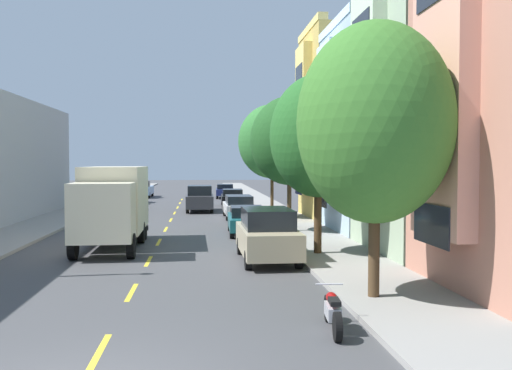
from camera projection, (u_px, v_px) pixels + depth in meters
The scene contains 21 objects.
ground_plane at pixel (173, 216), 38.64m from camera, with size 160.00×160.00×0.00m, color #424244.
sidewalk_left at pixel (59, 218), 35.97m from camera, with size 3.20×120.00×0.14m, color gray.
sidewalk_right at pixel (280, 216), 37.32m from camera, with size 3.20×120.00×0.14m, color gray.
lane_centerline_dashes at pixel (168, 224), 33.17m from camera, with size 0.14×47.20×0.01m.
townhouse_third_powder_blue at pixel (428, 131), 29.65m from camera, with size 10.98×6.81×10.90m.
townhouse_fourth_mustard at pixel (407, 127), 36.74m from camera, with size 13.97×6.81×12.31m.
street_tree_nearest at pixel (375, 123), 14.52m from camera, with size 4.04×4.04×7.10m.
street_tree_second at pixel (318, 136), 21.61m from camera, with size 3.72×3.72×6.85m.
street_tree_third at pixel (289, 141), 28.70m from camera, with size 4.00×4.00×6.84m.
street_tree_farthest at pixel (272, 141), 35.78m from camera, with size 4.30×4.30×7.17m.
delivery_box_truck at pixel (113, 202), 24.08m from camera, with size 2.51×7.44×3.44m.
parked_pickup_forest at pixel (120, 198), 44.06m from camera, with size 2.02×5.31×1.73m.
parked_sedan_black at pixel (232, 197), 46.96m from camera, with size 1.88×4.53×1.43m.
parked_suv_champagne at pixel (267, 234), 20.75m from camera, with size 2.02×4.83×1.93m.
parked_wagon_white at pixel (239, 206), 36.75m from camera, with size 1.90×4.73×1.50m.
parked_pickup_sky at pixel (142, 189), 58.86m from camera, with size 2.04×5.31×1.73m.
parked_sedan_navy at pixel (225, 191), 57.91m from camera, with size 1.93×4.55×1.43m.
parked_sedan_teal at pixel (247, 220), 28.44m from camera, with size 1.89×4.54×1.43m.
parked_hatchback_silver at pixel (133, 195), 50.51m from camera, with size 1.80×4.03×1.50m.
moving_charcoal_sedan at pixel (200, 198), 41.92m from camera, with size 1.95×4.80×1.93m.
parked_motorcycle at pixel (333, 312), 12.14m from camera, with size 0.62×2.05×0.90m.
Camera 1 is at (1.96, -8.89, 3.61)m, focal length 39.70 mm.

